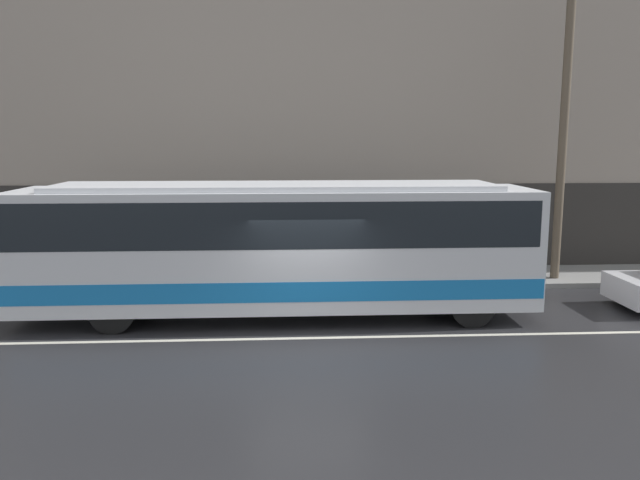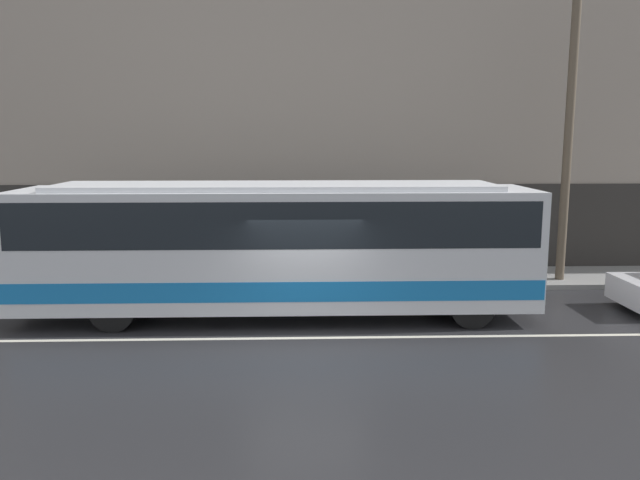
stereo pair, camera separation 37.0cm
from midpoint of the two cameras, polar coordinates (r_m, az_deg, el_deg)
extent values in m
plane|color=#262628|center=(13.51, -0.51, -8.97)|extent=(60.00, 60.00, 0.00)
cube|color=gray|center=(18.58, -0.88, -3.60)|extent=(60.00, 2.58, 0.15)
cube|color=gray|center=(19.71, -1.01, 16.82)|extent=(60.00, 0.30, 13.60)
cube|color=#2D2B28|center=(19.59, -0.95, 1.02)|extent=(60.00, 0.06, 2.80)
cube|color=beige|center=(13.50, -0.51, -8.95)|extent=(54.00, 0.14, 0.01)
cube|color=silver|center=(14.79, -3.23, -0.54)|extent=(12.01, 2.57, 2.71)
cube|color=#1972BF|center=(14.95, -3.21, -3.58)|extent=(11.95, 2.59, 0.45)
cube|color=black|center=(14.69, -3.26, 2.00)|extent=(11.65, 2.59, 1.03)
cube|color=orange|center=(15.66, 19.12, 3.81)|extent=(0.12, 1.92, 0.28)
cube|color=silver|center=(14.61, -3.29, 4.93)|extent=(10.21, 2.18, 0.12)
cylinder|color=black|center=(14.53, 14.44, -5.86)|extent=(1.01, 0.28, 1.01)
cylinder|color=black|center=(16.63, 12.29, -3.85)|extent=(1.01, 0.28, 1.01)
cylinder|color=black|center=(14.51, -17.76, -6.04)|extent=(1.01, 0.28, 1.01)
cylinder|color=black|center=(16.61, -15.66, -4.00)|extent=(1.01, 0.28, 1.01)
cylinder|color=black|center=(18.07, 27.10, -4.14)|extent=(0.69, 0.20, 0.69)
cylinder|color=brown|center=(19.20, 22.32, 9.27)|extent=(0.25, 0.25, 8.59)
camera|label=1|loc=(0.18, -89.28, 0.12)|focal=35.00mm
camera|label=2|loc=(0.18, 90.72, -0.12)|focal=35.00mm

